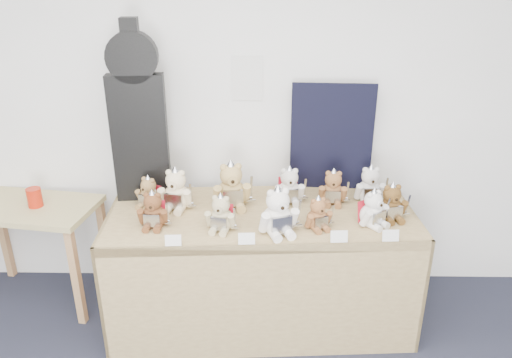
{
  "coord_description": "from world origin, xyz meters",
  "views": [
    {
      "loc": [
        0.34,
        -0.83,
        2.27
      ],
      "look_at": [
        0.3,
        1.9,
        1.09
      ],
      "focal_mm": 35.0,
      "sensor_mm": 36.0,
      "label": 1
    }
  ],
  "objects_px": {
    "teddy_back_left": "(176,191)",
    "teddy_back_centre_left": "(231,187)",
    "display_table": "(262,242)",
    "teddy_front_far_left": "(153,211)",
    "teddy_back_end": "(370,186)",
    "teddy_front_left": "(221,214)",
    "teddy_front_far_right": "(373,210)",
    "teddy_back_centre_right": "(289,187)",
    "teddy_back_right": "(333,189)",
    "teddy_back_far_left": "(149,193)",
    "teddy_front_centre": "(278,213)",
    "teddy_front_end": "(392,204)",
    "teddy_front_right": "(318,215)",
    "red_cup": "(35,197)",
    "side_table": "(31,221)",
    "guitar_case": "(138,116)"
  },
  "relations": [
    {
      "from": "teddy_back_left",
      "to": "teddy_back_centre_left",
      "type": "xyz_separation_m",
      "value": [
        0.35,
        0.04,
        0.01
      ]
    },
    {
      "from": "display_table",
      "to": "teddy_front_far_left",
      "type": "height_order",
      "value": "teddy_front_far_left"
    },
    {
      "from": "teddy_back_end",
      "to": "teddy_front_left",
      "type": "bearing_deg",
      "value": -161.06
    },
    {
      "from": "teddy_front_far_right",
      "to": "teddy_back_left",
      "type": "bearing_deg",
      "value": 134.33
    },
    {
      "from": "teddy_back_centre_right",
      "to": "teddy_back_right",
      "type": "relative_size",
      "value": 1.06
    },
    {
      "from": "teddy_front_left",
      "to": "teddy_back_far_left",
      "type": "height_order",
      "value": "teddy_front_left"
    },
    {
      "from": "teddy_front_left",
      "to": "teddy_back_centre_right",
      "type": "xyz_separation_m",
      "value": [
        0.42,
        0.38,
        0.01
      ]
    },
    {
      "from": "teddy_front_left",
      "to": "teddy_front_centre",
      "type": "relative_size",
      "value": 0.78
    },
    {
      "from": "teddy_front_end",
      "to": "teddy_back_end",
      "type": "height_order",
      "value": "teddy_back_end"
    },
    {
      "from": "teddy_back_left",
      "to": "teddy_back_centre_right",
      "type": "bearing_deg",
      "value": 17.17
    },
    {
      "from": "display_table",
      "to": "teddy_back_far_left",
      "type": "height_order",
      "value": "teddy_back_far_left"
    },
    {
      "from": "teddy_front_right",
      "to": "teddy_back_right",
      "type": "distance_m",
      "value": 0.37
    },
    {
      "from": "teddy_back_left",
      "to": "teddy_back_far_left",
      "type": "relative_size",
      "value": 1.31
    },
    {
      "from": "teddy_front_far_left",
      "to": "teddy_back_centre_left",
      "type": "distance_m",
      "value": 0.53
    },
    {
      "from": "teddy_front_right",
      "to": "red_cup",
      "type": "bearing_deg",
      "value": 147.73
    },
    {
      "from": "side_table",
      "to": "teddy_back_centre_right",
      "type": "distance_m",
      "value": 1.81
    },
    {
      "from": "teddy_front_left",
      "to": "teddy_back_end",
      "type": "bearing_deg",
      "value": 33.53
    },
    {
      "from": "teddy_front_left",
      "to": "teddy_back_left",
      "type": "relative_size",
      "value": 0.83
    },
    {
      "from": "teddy_front_far_left",
      "to": "teddy_back_left",
      "type": "distance_m",
      "value": 0.26
    },
    {
      "from": "display_table",
      "to": "teddy_back_centre_left",
      "type": "distance_m",
      "value": 0.4
    },
    {
      "from": "display_table",
      "to": "teddy_front_far_right",
      "type": "distance_m",
      "value": 0.73
    },
    {
      "from": "teddy_front_end",
      "to": "teddy_back_left",
      "type": "relative_size",
      "value": 0.86
    },
    {
      "from": "teddy_front_far_right",
      "to": "teddy_back_far_left",
      "type": "bearing_deg",
      "value": 134.53
    },
    {
      "from": "teddy_back_end",
      "to": "teddy_back_far_left",
      "type": "height_order",
      "value": "teddy_back_end"
    },
    {
      "from": "teddy_front_end",
      "to": "teddy_back_centre_left",
      "type": "bearing_deg",
      "value": 158.54
    },
    {
      "from": "display_table",
      "to": "teddy_front_end",
      "type": "relative_size",
      "value": 7.65
    },
    {
      "from": "teddy_front_end",
      "to": "red_cup",
      "type": "bearing_deg",
      "value": 161.64
    },
    {
      "from": "guitar_case",
      "to": "red_cup",
      "type": "relative_size",
      "value": 8.96
    },
    {
      "from": "teddy_front_end",
      "to": "teddy_back_end",
      "type": "xyz_separation_m",
      "value": [
        -0.08,
        0.25,
        0.01
      ]
    },
    {
      "from": "teddy_front_end",
      "to": "teddy_front_far_left",
      "type": "bearing_deg",
      "value": 172.37
    },
    {
      "from": "teddy_back_right",
      "to": "teddy_back_end",
      "type": "xyz_separation_m",
      "value": [
        0.25,
        0.03,
        0.01
      ]
    },
    {
      "from": "teddy_front_centre",
      "to": "teddy_back_left",
      "type": "height_order",
      "value": "teddy_front_centre"
    },
    {
      "from": "teddy_back_centre_left",
      "to": "teddy_back_right",
      "type": "relative_size",
      "value": 1.31
    },
    {
      "from": "teddy_back_centre_right",
      "to": "teddy_back_right",
      "type": "xyz_separation_m",
      "value": [
        0.29,
        -0.01,
        -0.01
      ]
    },
    {
      "from": "red_cup",
      "to": "teddy_back_far_left",
      "type": "bearing_deg",
      "value": -7.0
    },
    {
      "from": "guitar_case",
      "to": "teddy_back_far_left",
      "type": "relative_size",
      "value": 5.03
    },
    {
      "from": "side_table",
      "to": "teddy_front_far_right",
      "type": "xyz_separation_m",
      "value": [
        2.27,
        -0.35,
        0.28
      ]
    },
    {
      "from": "teddy_front_right",
      "to": "teddy_front_end",
      "type": "height_order",
      "value": "teddy_front_end"
    },
    {
      "from": "teddy_back_centre_left",
      "to": "teddy_back_far_left",
      "type": "distance_m",
      "value": 0.54
    },
    {
      "from": "teddy_front_end",
      "to": "teddy_back_centre_left",
      "type": "relative_size",
      "value": 0.77
    },
    {
      "from": "display_table",
      "to": "teddy_back_right",
      "type": "relative_size",
      "value": 7.74
    },
    {
      "from": "teddy_front_far_left",
      "to": "teddy_back_left",
      "type": "height_order",
      "value": "teddy_back_left"
    },
    {
      "from": "side_table",
      "to": "red_cup",
      "type": "xyz_separation_m",
      "value": [
        0.07,
        -0.02,
        0.19
      ]
    },
    {
      "from": "teddy_front_far_left",
      "to": "teddy_back_far_left",
      "type": "relative_size",
      "value": 1.09
    },
    {
      "from": "red_cup",
      "to": "teddy_back_right",
      "type": "distance_m",
      "value": 2.0
    },
    {
      "from": "teddy_front_centre",
      "to": "side_table",
      "type": "bearing_deg",
      "value": 146.21
    },
    {
      "from": "teddy_front_far_left",
      "to": "teddy_front_far_right",
      "type": "xyz_separation_m",
      "value": [
        1.32,
        0.04,
        0.0
      ]
    },
    {
      "from": "teddy_front_end",
      "to": "teddy_back_end",
      "type": "bearing_deg",
      "value": 96.13
    },
    {
      "from": "display_table",
      "to": "teddy_back_far_left",
      "type": "relative_size",
      "value": 8.6
    },
    {
      "from": "teddy_front_right",
      "to": "teddy_back_left",
      "type": "distance_m",
      "value": 0.92
    }
  ]
}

